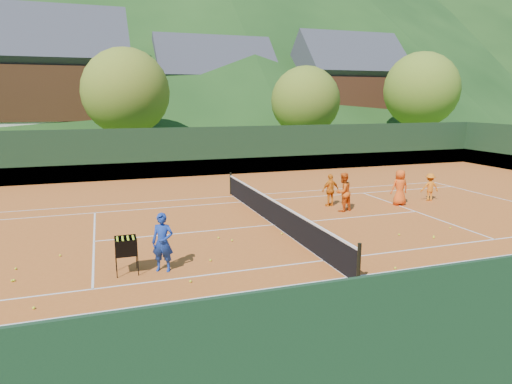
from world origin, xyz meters
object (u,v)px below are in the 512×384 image
object	(u,v)px
coach	(163,242)
ball_hopper	(126,247)
chalet_left	(50,88)
chalet_right	(346,94)
student_c	(400,187)
student_a	(343,192)
tennis_net	(274,212)
chalet_mid	(214,96)
student_b	(330,190)
student_d	(430,187)

from	to	relation	value
coach	ball_hopper	distance (m)	0.97
ball_hopper	chalet_left	xyz separation A→B (m)	(-4.49, 33.28, 4.88)
coach	chalet_right	bearing A→B (deg)	78.28
student_c	student_a	bearing A→B (deg)	8.16
tennis_net	student_c	bearing A→B (deg)	11.24
chalet_right	student_a	bearing A→B (deg)	-119.68
coach	ball_hopper	size ratio (longest dim) A/B	1.63
student_c	chalet_mid	distance (m)	32.98
student_c	tennis_net	size ratio (longest dim) A/B	0.13
coach	student_b	xyz separation A→B (m)	(8.01, 5.49, -0.10)
coach	student_b	size ratio (longest dim) A/B	1.13
ball_hopper	chalet_right	bearing A→B (deg)	52.52
student_a	chalet_mid	distance (m)	33.26
student_d	chalet_right	world-z (taller)	chalet_right
tennis_net	chalet_mid	world-z (taller)	chalet_mid
student_a	tennis_net	bearing A→B (deg)	-2.35
tennis_net	chalet_left	xyz separation A→B (m)	(-10.00, 30.00, 5.13)
chalet_left	chalet_mid	bearing A→B (deg)	14.04
student_d	ball_hopper	world-z (taller)	student_d
student_a	student_b	bearing A→B (deg)	-105.35
coach	chalet_left	size ratio (longest dim) A/B	0.12
student_b	student_c	size ratio (longest dim) A/B	0.90
chalet_left	chalet_mid	size ratio (longest dim) A/B	1.09
student_a	chalet_left	bearing A→B (deg)	-84.54
chalet_mid	student_c	bearing A→B (deg)	-89.16
tennis_net	ball_hopper	bearing A→B (deg)	-149.25
chalet_left	coach	bearing A→B (deg)	-80.74
ball_hopper	chalet_mid	distance (m)	39.25
chalet_mid	student_d	bearing A→B (deg)	-85.85
student_c	student_d	xyz separation A→B (m)	(1.87, 0.30, -0.16)
ball_hopper	chalet_mid	xyz separation A→B (m)	(11.51, 37.28, 4.22)
student_d	tennis_net	distance (m)	8.51
tennis_net	chalet_right	world-z (taller)	chalet_right
tennis_net	student_d	bearing A→B (deg)	10.78
student_a	student_d	distance (m)	4.85
student_a	tennis_net	world-z (taller)	student_a
student_b	chalet_mid	size ratio (longest dim) A/B	0.11
coach	chalet_left	xyz separation A→B (m)	(-5.45, 33.42, 4.81)
chalet_mid	ball_hopper	bearing A→B (deg)	-107.16
coach	student_c	size ratio (longest dim) A/B	1.02
student_c	tennis_net	world-z (taller)	student_c
student_b	ball_hopper	size ratio (longest dim) A/B	1.44
student_b	chalet_right	xyz separation A→B (m)	(16.55, 27.93, 4.52)
ball_hopper	student_b	bearing A→B (deg)	30.84
student_c	student_d	size ratio (longest dim) A/B	1.25
chalet_right	student_c	bearing A→B (deg)	-115.21
student_b	student_a	bearing A→B (deg)	86.48
chalet_mid	tennis_net	bearing A→B (deg)	-100.01
chalet_mid	student_b	bearing A→B (deg)	-94.56
coach	tennis_net	distance (m)	5.70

